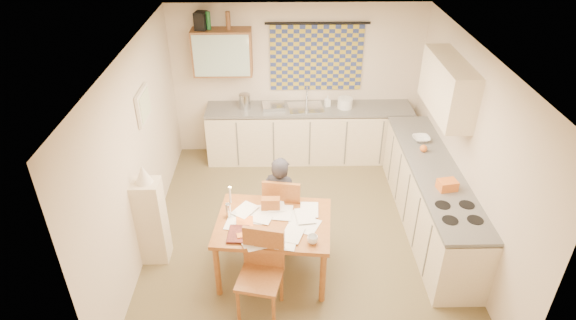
{
  "coord_description": "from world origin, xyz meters",
  "views": [
    {
      "loc": [
        -0.28,
        -5.05,
        4.21
      ],
      "look_at": [
        -0.18,
        0.2,
        1.01
      ],
      "focal_mm": 30.0,
      "sensor_mm": 36.0,
      "label": 1
    }
  ],
  "objects_px": {
    "counter_back": "(309,134)",
    "dining_table": "(274,246)",
    "stove": "(451,244)",
    "shelf_stand": "(152,221)",
    "chair_far": "(284,220)",
    "counter_right": "(429,197)",
    "person": "(280,202)"
  },
  "relations": [
    {
      "from": "dining_table",
      "to": "counter_back",
      "type": "bearing_deg",
      "value": 84.08
    },
    {
      "from": "chair_far",
      "to": "shelf_stand",
      "type": "relative_size",
      "value": 0.9
    },
    {
      "from": "counter_right",
      "to": "stove",
      "type": "relative_size",
      "value": 3.22
    },
    {
      "from": "counter_right",
      "to": "shelf_stand",
      "type": "xyz_separation_m",
      "value": [
        -3.54,
        -0.58,
        0.11
      ]
    },
    {
      "from": "counter_back",
      "to": "counter_right",
      "type": "xyz_separation_m",
      "value": [
        1.51,
        -1.82,
        -0.0
      ]
    },
    {
      "from": "counter_back",
      "to": "chair_far",
      "type": "xyz_separation_m",
      "value": [
        -0.44,
        -2.1,
        -0.14
      ]
    },
    {
      "from": "counter_back",
      "to": "chair_far",
      "type": "bearing_deg",
      "value": -101.7
    },
    {
      "from": "person",
      "to": "counter_right",
      "type": "bearing_deg",
      "value": -151.42
    },
    {
      "from": "counter_right",
      "to": "person",
      "type": "height_order",
      "value": "person"
    },
    {
      "from": "stove",
      "to": "dining_table",
      "type": "bearing_deg",
      "value": 177.35
    },
    {
      "from": "counter_back",
      "to": "person",
      "type": "height_order",
      "value": "person"
    },
    {
      "from": "stove",
      "to": "person",
      "type": "xyz_separation_m",
      "value": [
        -1.99,
        0.63,
        0.18
      ]
    },
    {
      "from": "chair_far",
      "to": "shelf_stand",
      "type": "xyz_separation_m",
      "value": [
        -1.59,
        -0.31,
        0.25
      ]
    },
    {
      "from": "stove",
      "to": "dining_table",
      "type": "xyz_separation_m",
      "value": [
        -2.07,
        0.1,
        -0.08
      ]
    },
    {
      "from": "chair_far",
      "to": "person",
      "type": "xyz_separation_m",
      "value": [
        -0.04,
        -0.03,
        0.32
      ]
    },
    {
      "from": "counter_right",
      "to": "chair_far",
      "type": "xyz_separation_m",
      "value": [
        -1.95,
        -0.28,
        -0.14
      ]
    },
    {
      "from": "stove",
      "to": "shelf_stand",
      "type": "bearing_deg",
      "value": 174.21
    },
    {
      "from": "counter_back",
      "to": "dining_table",
      "type": "relative_size",
      "value": 2.37
    },
    {
      "from": "counter_back",
      "to": "chair_far",
      "type": "height_order",
      "value": "chair_far"
    },
    {
      "from": "stove",
      "to": "shelf_stand",
      "type": "relative_size",
      "value": 0.81
    },
    {
      "from": "counter_back",
      "to": "shelf_stand",
      "type": "distance_m",
      "value": 3.15
    },
    {
      "from": "counter_right",
      "to": "dining_table",
      "type": "relative_size",
      "value": 2.12
    },
    {
      "from": "dining_table",
      "to": "stove",
      "type": "bearing_deg",
      "value": 3.26
    },
    {
      "from": "counter_right",
      "to": "dining_table",
      "type": "height_order",
      "value": "counter_right"
    },
    {
      "from": "person",
      "to": "shelf_stand",
      "type": "xyz_separation_m",
      "value": [
        -1.55,
        -0.27,
        -0.07
      ]
    },
    {
      "from": "stove",
      "to": "shelf_stand",
      "type": "distance_m",
      "value": 3.56
    },
    {
      "from": "counter_right",
      "to": "stove",
      "type": "distance_m",
      "value": 0.94
    },
    {
      "from": "counter_back",
      "to": "stove",
      "type": "distance_m",
      "value": 3.15
    },
    {
      "from": "stove",
      "to": "chair_far",
      "type": "bearing_deg",
      "value": 161.16
    },
    {
      "from": "chair_far",
      "to": "person",
      "type": "bearing_deg",
      "value": 45.48
    },
    {
      "from": "counter_right",
      "to": "dining_table",
      "type": "distance_m",
      "value": 2.24
    },
    {
      "from": "stove",
      "to": "dining_table",
      "type": "relative_size",
      "value": 0.66
    }
  ]
}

